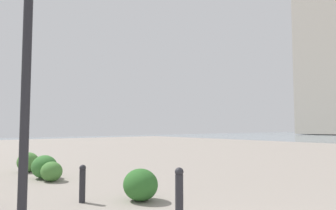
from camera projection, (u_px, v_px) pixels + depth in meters
lamppost at (27, 47)px, 4.86m from camera, size 0.98×0.28×4.13m
bollard_near at (179, 197)px, 4.51m from camera, size 0.13×0.13×0.89m
bollard_mid at (82, 183)px, 6.07m from camera, size 0.13×0.13×0.74m
shrub_low at (44, 167)px, 8.86m from camera, size 0.78×0.70×0.66m
shrub_round at (52, 171)px, 8.38m from camera, size 0.63×0.56×0.53m
shrub_wide at (140, 185)px, 6.21m from camera, size 0.75×0.68×0.64m
shrub_tall at (28, 162)px, 10.08m from camera, size 0.75×0.68×0.64m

